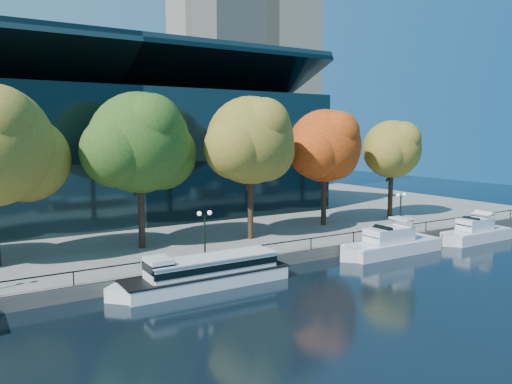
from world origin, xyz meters
TOP-DOWN VIEW (x-y plane):
  - ground at (0.00, 0.00)m, footprint 160.00×160.00m
  - promenade at (0.00, 36.38)m, footprint 90.00×67.08m
  - railing at (0.00, 3.25)m, footprint 88.20×0.08m
  - convention_building at (-4.00, 31.79)m, footprint 50.00×24.57m
  - office_tower at (28.00, 55.00)m, footprint 22.50×22.50m
  - tour_boat at (-6.36, 1.35)m, footprint 13.72×3.06m
  - cruiser_near at (12.43, 1.13)m, footprint 11.25×2.90m
  - cruiser_far at (24.07, 0.42)m, footprint 9.39×2.60m
  - tree_2 at (-7.25, 11.48)m, footprint 10.94×8.97m
  - tree_3 at (2.92, 9.74)m, footprint 10.36×8.49m
  - tree_4 at (13.51, 11.65)m, footprint 9.90×8.12m
  - tree_5 at (23.38, 11.23)m, footprint 8.55×7.01m
  - lamp_1 at (-4.68, 4.50)m, footprint 1.26×0.36m
  - lamp_2 at (17.52, 4.50)m, footprint 1.26×0.36m

SIDE VIEW (x-z plane):
  - ground at x=0.00m, z-range 0.00..0.00m
  - promenade at x=0.00m, z-range 0.00..1.00m
  - cruiser_far at x=24.07m, z-range -0.56..2.51m
  - cruiser_near at x=12.43m, z-range -0.62..2.64m
  - tour_boat at x=-6.36m, z-range -0.19..2.41m
  - railing at x=0.00m, z-range 1.44..2.43m
  - lamp_1 at x=-4.68m, z-range 1.97..6.00m
  - lamp_2 at x=17.52m, z-range 1.97..6.00m
  - convention_building at x=-4.00m, z-range -2.21..19.22m
  - tree_5 at x=23.38m, z-range 3.23..14.85m
  - tree_4 at x=13.51m, z-range 3.20..15.87m
  - tree_2 at x=-7.25m, z-range 3.26..16.92m
  - tree_3 at x=2.92m, z-range 3.45..17.02m
  - office_tower at x=28.00m, z-range 0.07..65.97m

